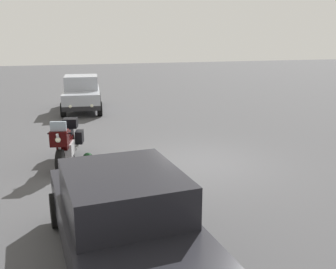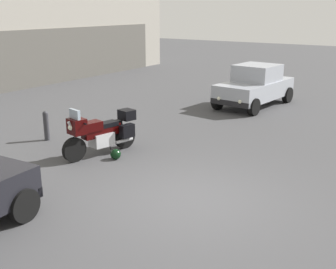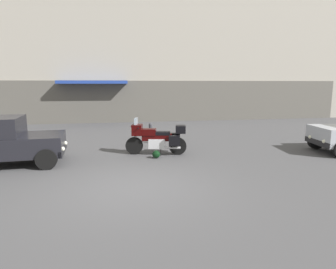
{
  "view_description": "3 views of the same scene",
  "coord_description": "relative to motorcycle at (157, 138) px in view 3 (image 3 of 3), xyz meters",
  "views": [
    {
      "loc": [
        -9.41,
        3.72,
        3.44
      ],
      "look_at": [
        0.19,
        0.78,
        0.85
      ],
      "focal_mm": 40.87,
      "sensor_mm": 36.0,
      "label": 1
    },
    {
      "loc": [
        -6.89,
        -4.01,
        3.78
      ],
      "look_at": [
        0.68,
        1.02,
        1.06
      ],
      "focal_mm": 45.16,
      "sensor_mm": 36.0,
      "label": 2
    },
    {
      "loc": [
        -0.43,
        -7.23,
        2.59
      ],
      "look_at": [
        1.16,
        1.41,
        1.09
      ],
      "focal_mm": 31.8,
      "sensor_mm": 36.0,
      "label": 3
    }
  ],
  "objects": [
    {
      "name": "motorcycle",
      "position": [
        0.0,
        0.0,
        0.0
      ],
      "size": [
        2.23,
        1.01,
        1.36
      ],
      "rotation": [
        0.0,
        0.0,
        2.92
      ],
      "color": "black",
      "rests_on": "ground"
    },
    {
      "name": "helmet",
      "position": [
        -0.12,
        -0.57,
        -0.48
      ],
      "size": [
        0.28,
        0.28,
        0.28
      ],
      "primitive_type": "sphere",
      "color": "black",
      "rests_on": "ground"
    },
    {
      "name": "ground_plane",
      "position": [
        -1.12,
        -3.44,
        -0.62
      ],
      "size": [
        80.0,
        80.0,
        0.0
      ],
      "primitive_type": "plane",
      "color": "#424244"
    },
    {
      "name": "building_facade_rear",
      "position": [
        -1.12,
        10.86,
        4.52
      ],
      "size": [
        35.72,
        3.4,
        10.37
      ],
      "color": "gray",
      "rests_on": "ground"
    },
    {
      "name": "bollard_curbside",
      "position": [
        0.04,
        2.23,
        -0.15
      ],
      "size": [
        0.16,
        0.16,
        0.89
      ],
      "color": "#333338",
      "rests_on": "ground"
    }
  ]
}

